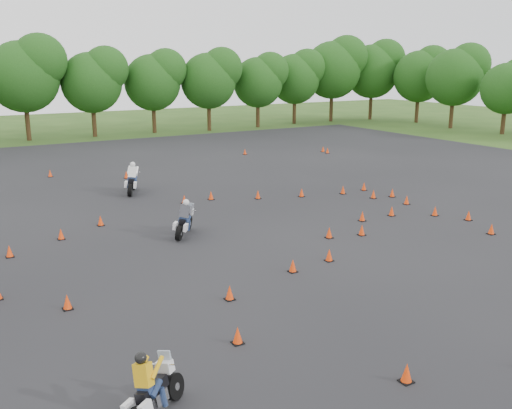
% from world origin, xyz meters
% --- Properties ---
extents(ground, '(140.00, 140.00, 0.00)m').
position_xyz_m(ground, '(0.00, 0.00, 0.00)').
color(ground, '#2D5119').
rests_on(ground, ground).
extents(asphalt_pad, '(62.00, 62.00, 0.00)m').
position_xyz_m(asphalt_pad, '(0.00, 6.00, 0.01)').
color(asphalt_pad, black).
rests_on(asphalt_pad, ground).
extents(treeline, '(87.28, 32.62, 10.95)m').
position_xyz_m(treeline, '(3.66, 34.54, 4.67)').
color(treeline, '#1C4714').
rests_on(treeline, ground).
extents(traffic_cones, '(35.99, 32.97, 0.45)m').
position_xyz_m(traffic_cones, '(0.13, 5.39, 0.23)').
color(traffic_cones, '#F43D0A').
rests_on(traffic_cones, asphalt_pad).
extents(rider_grey, '(1.85, 2.09, 1.66)m').
position_xyz_m(rider_grey, '(-3.08, 4.99, 0.83)').
color(rider_grey, '#45464D').
rests_on(rider_grey, ground).
extents(rider_yellow, '(1.96, 1.67, 1.53)m').
position_xyz_m(rider_yellow, '(-8.71, -6.76, 0.77)').
color(rider_yellow, gold).
rests_on(rider_yellow, ground).
extents(rider_white, '(1.67, 2.47, 1.84)m').
position_xyz_m(rider_white, '(-2.36, 14.04, 0.92)').
color(rider_white, white).
rests_on(rider_white, ground).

